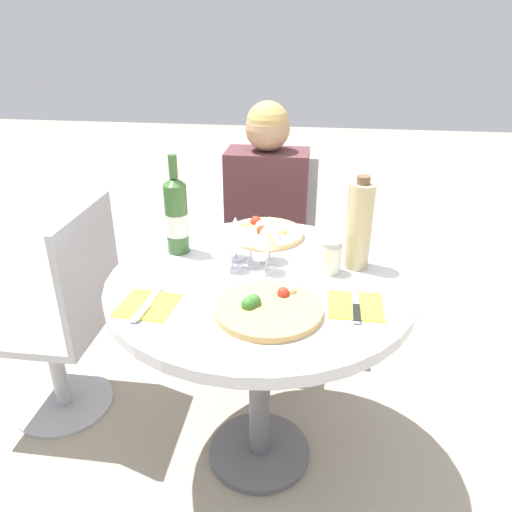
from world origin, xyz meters
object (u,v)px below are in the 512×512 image
object	(u,v)px
dining_table	(260,309)
seated_diner	(265,249)
chair_behind_diner	(268,257)
chair_empty_side	(65,322)
tall_carafe	(359,226)
wine_bottle	(176,216)
pizza_large	(268,308)

from	to	relation	value
dining_table	seated_diner	xyz separation A→B (m)	(-0.06, 0.67, -0.11)
dining_table	chair_behind_diner	bearing A→B (deg)	94.45
chair_empty_side	tall_carafe	bearing A→B (deg)	-91.61
dining_table	chair_empty_side	size ratio (longest dim) A/B	1.08
chair_behind_diner	wine_bottle	distance (m)	0.83
pizza_large	wine_bottle	size ratio (longest dim) A/B	0.88
seated_diner	chair_empty_side	distance (m)	0.88
dining_table	pizza_large	xyz separation A→B (m)	(0.04, -0.19, 0.12)
chair_empty_side	tall_carafe	size ratio (longest dim) A/B	2.92
wine_bottle	tall_carafe	bearing A→B (deg)	-3.27
dining_table	chair_behind_diner	xyz separation A→B (m)	(-0.06, 0.81, -0.21)
dining_table	chair_empty_side	world-z (taller)	chair_empty_side
chair_empty_side	chair_behind_diner	bearing A→B (deg)	-46.71
chair_empty_side	wine_bottle	bearing A→B (deg)	-89.52
chair_behind_diner	pizza_large	xyz separation A→B (m)	(0.11, -1.00, 0.33)
chair_empty_side	wine_bottle	world-z (taller)	wine_bottle
dining_table	pizza_large	size ratio (longest dim) A/B	3.18
dining_table	wine_bottle	xyz separation A→B (m)	(-0.30, 0.15, 0.24)
dining_table	chair_behind_diner	size ratio (longest dim) A/B	1.08
chair_behind_diner	wine_bottle	bearing A→B (deg)	70.39
pizza_large	wine_bottle	bearing A→B (deg)	134.93
seated_diner	wine_bottle	bearing A→B (deg)	65.55
chair_behind_diner	chair_empty_side	bearing A→B (deg)	43.29
wine_bottle	chair_behind_diner	bearing A→B (deg)	70.39
chair_empty_side	pizza_large	bearing A→B (deg)	-112.72
wine_bottle	tall_carafe	distance (m)	0.59
dining_table	chair_empty_side	bearing A→B (deg)	168.82
seated_diner	wine_bottle	distance (m)	0.66
dining_table	wine_bottle	bearing A→B (deg)	152.44
dining_table	wine_bottle	distance (m)	0.41
dining_table	pizza_large	distance (m)	0.23
chair_empty_side	wine_bottle	xyz separation A→B (m)	(0.47, 0.00, 0.45)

